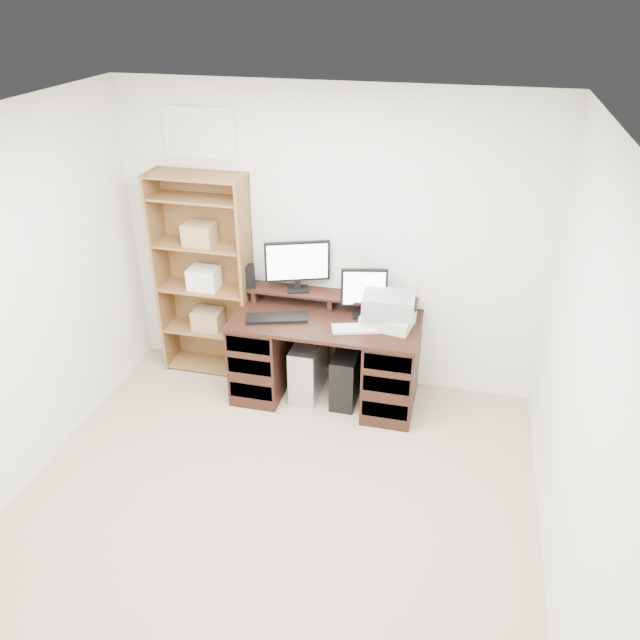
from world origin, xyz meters
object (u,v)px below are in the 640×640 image
at_px(desk, 326,357).
at_px(printer, 388,320).
at_px(monitor_wide, 297,263).
at_px(tower_black, 347,375).
at_px(bookshelf, 205,275).
at_px(tower_silver, 308,367).
at_px(monitor_small, 364,290).

bearing_deg(desk, printer, 0.74).
bearing_deg(monitor_wide, tower_black, -45.14).
xyz_separation_m(desk, bookshelf, (-1.11, 0.21, 0.53)).
relative_size(monitor_wide, tower_silver, 1.04).
xyz_separation_m(monitor_small, bookshelf, (-1.39, 0.08, -0.05)).
height_order(monitor_wide, printer, monitor_wide).
xyz_separation_m(desk, monitor_wide, (-0.30, 0.23, 0.72)).
height_order(desk, printer, printer).
distance_m(tower_silver, tower_black, 0.34).
xyz_separation_m(monitor_wide, tower_silver, (0.14, -0.20, -0.86)).
height_order(monitor_wide, tower_silver, monitor_wide).
relative_size(desk, tower_black, 3.21).
relative_size(desk, tower_silver, 3.05).
distance_m(tower_silver, bookshelf, 1.18).
relative_size(monitor_wide, monitor_small, 1.27).
bearing_deg(tower_silver, printer, -0.50).
bearing_deg(monitor_wide, bookshelf, 160.68).
bearing_deg(tower_silver, bookshelf, 169.95).
bearing_deg(monitor_small, monitor_wide, 157.98).
bearing_deg(desk, tower_black, 1.75).
bearing_deg(tower_black, monitor_small, 53.18).
height_order(monitor_wide, bookshelf, bookshelf).
xyz_separation_m(monitor_small, tower_black, (-0.10, -0.13, -0.74)).
bearing_deg(bookshelf, tower_black, -9.12).
bearing_deg(monitor_wide, tower_silver, -75.82).
bearing_deg(monitor_wide, monitor_small, -29.46).
relative_size(printer, bookshelf, 0.21).
height_order(tower_silver, bookshelf, bookshelf).
height_order(printer, bookshelf, bookshelf).
distance_m(desk, tower_silver, 0.21).
height_order(tower_black, bookshelf, bookshelf).
xyz_separation_m(tower_silver, tower_black, (0.34, -0.02, -0.01)).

